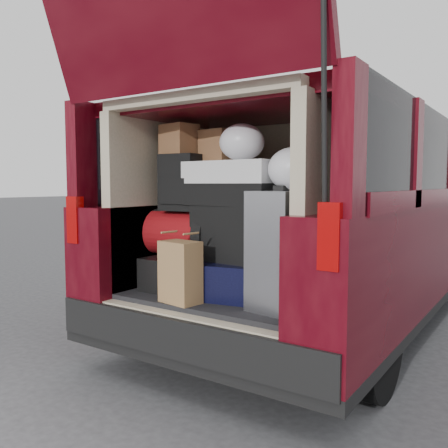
{
  "coord_description": "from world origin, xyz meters",
  "views": [
    {
      "loc": [
        1.63,
        -2.29,
        1.25
      ],
      "look_at": [
        -0.07,
        0.2,
        0.99
      ],
      "focal_mm": 38.0,
      "sensor_mm": 36.0,
      "label": 1
    }
  ],
  "objects_px": {
    "kraft_bag": "(180,272)",
    "black_soft_case": "(233,233)",
    "silver_roller": "(288,250)",
    "backpack": "(180,183)",
    "navy_hardshell": "(232,278)",
    "black_hardshell": "(187,272)",
    "red_duffel": "(184,233)",
    "twotone_duffel": "(234,183)"
  },
  "relations": [
    {
      "from": "silver_roller",
      "to": "backpack",
      "type": "bearing_deg",
      "value": -173.59
    },
    {
      "from": "black_soft_case",
      "to": "backpack",
      "type": "relative_size",
      "value": 1.3
    },
    {
      "from": "navy_hardshell",
      "to": "black_hardshell",
      "type": "bearing_deg",
      "value": 166.49
    },
    {
      "from": "black_hardshell",
      "to": "kraft_bag",
      "type": "distance_m",
      "value": 0.42
    },
    {
      "from": "navy_hardshell",
      "to": "backpack",
      "type": "distance_m",
      "value": 0.71
    },
    {
      "from": "black_hardshell",
      "to": "twotone_duffel",
      "type": "distance_m",
      "value": 0.71
    },
    {
      "from": "red_duffel",
      "to": "black_soft_case",
      "type": "relative_size",
      "value": 0.98
    },
    {
      "from": "navy_hardshell",
      "to": "backpack",
      "type": "xyz_separation_m",
      "value": [
        -0.38,
        -0.04,
        0.6
      ]
    },
    {
      "from": "black_hardshell",
      "to": "kraft_bag",
      "type": "xyz_separation_m",
      "value": [
        0.23,
        -0.34,
        0.07
      ]
    },
    {
      "from": "red_duffel",
      "to": "black_soft_case",
      "type": "height_order",
      "value": "black_soft_case"
    },
    {
      "from": "kraft_bag",
      "to": "backpack",
      "type": "relative_size",
      "value": 0.99
    },
    {
      "from": "black_hardshell",
      "to": "black_soft_case",
      "type": "relative_size",
      "value": 1.13
    },
    {
      "from": "red_duffel",
      "to": "black_soft_case",
      "type": "distance_m",
      "value": 0.4
    },
    {
      "from": "twotone_duffel",
      "to": "kraft_bag",
      "type": "bearing_deg",
      "value": -110.18
    },
    {
      "from": "kraft_bag",
      "to": "navy_hardshell",
      "type": "bearing_deg",
      "value": 74.74
    },
    {
      "from": "navy_hardshell",
      "to": "backpack",
      "type": "relative_size",
      "value": 1.36
    },
    {
      "from": "silver_roller",
      "to": "kraft_bag",
      "type": "height_order",
      "value": "silver_roller"
    },
    {
      "from": "black_hardshell",
      "to": "kraft_bag",
      "type": "relative_size",
      "value": 1.49
    },
    {
      "from": "black_soft_case",
      "to": "backpack",
      "type": "distance_m",
      "value": 0.5
    },
    {
      "from": "backpack",
      "to": "silver_roller",
      "type": "bearing_deg",
      "value": -7.25
    },
    {
      "from": "red_duffel",
      "to": "twotone_duffel",
      "type": "height_order",
      "value": "twotone_duffel"
    },
    {
      "from": "kraft_bag",
      "to": "black_soft_case",
      "type": "xyz_separation_m",
      "value": [
        0.15,
        0.34,
        0.21
      ]
    },
    {
      "from": "navy_hardshell",
      "to": "black_soft_case",
      "type": "relative_size",
      "value": 1.05
    },
    {
      "from": "red_duffel",
      "to": "kraft_bag",
      "type": "bearing_deg",
      "value": -58.11
    },
    {
      "from": "black_soft_case",
      "to": "backpack",
      "type": "bearing_deg",
      "value": -168.15
    },
    {
      "from": "black_soft_case",
      "to": "twotone_duffel",
      "type": "relative_size",
      "value": 0.79
    },
    {
      "from": "red_duffel",
      "to": "twotone_duffel",
      "type": "bearing_deg",
      "value": -3.7
    },
    {
      "from": "backpack",
      "to": "twotone_duffel",
      "type": "relative_size",
      "value": 0.61
    },
    {
      "from": "silver_roller",
      "to": "backpack",
      "type": "relative_size",
      "value": 1.79
    },
    {
      "from": "black_hardshell",
      "to": "navy_hardshell",
      "type": "relative_size",
      "value": 1.08
    },
    {
      "from": "black_soft_case",
      "to": "twotone_duffel",
      "type": "height_order",
      "value": "twotone_duffel"
    },
    {
      "from": "navy_hardshell",
      "to": "backpack",
      "type": "bearing_deg",
      "value": 174.37
    },
    {
      "from": "backpack",
      "to": "black_hardshell",
      "type": "bearing_deg",
      "value": 81.03
    },
    {
      "from": "kraft_bag",
      "to": "black_soft_case",
      "type": "distance_m",
      "value": 0.43
    },
    {
      "from": "kraft_bag",
      "to": "twotone_duffel",
      "type": "bearing_deg",
      "value": 74.95
    },
    {
      "from": "backpack",
      "to": "red_duffel",
      "type": "bearing_deg",
      "value": 102.02
    },
    {
      "from": "navy_hardshell",
      "to": "kraft_bag",
      "type": "height_order",
      "value": "kraft_bag"
    },
    {
      "from": "silver_roller",
      "to": "twotone_duffel",
      "type": "distance_m",
      "value": 0.57
    },
    {
      "from": "silver_roller",
      "to": "twotone_duffel",
      "type": "relative_size",
      "value": 1.08
    },
    {
      "from": "black_soft_case",
      "to": "red_duffel",
      "type": "bearing_deg",
      "value": -176.21
    },
    {
      "from": "kraft_bag",
      "to": "twotone_duffel",
      "type": "xyz_separation_m",
      "value": [
        0.15,
        0.35,
        0.52
      ]
    },
    {
      "from": "navy_hardshell",
      "to": "twotone_duffel",
      "type": "height_order",
      "value": "twotone_duffel"
    }
  ]
}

